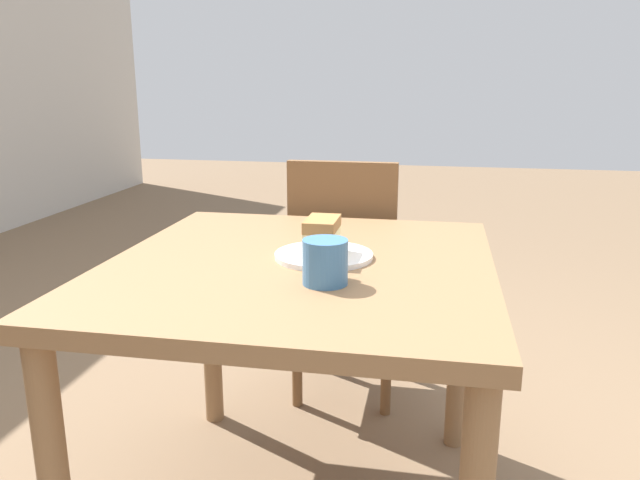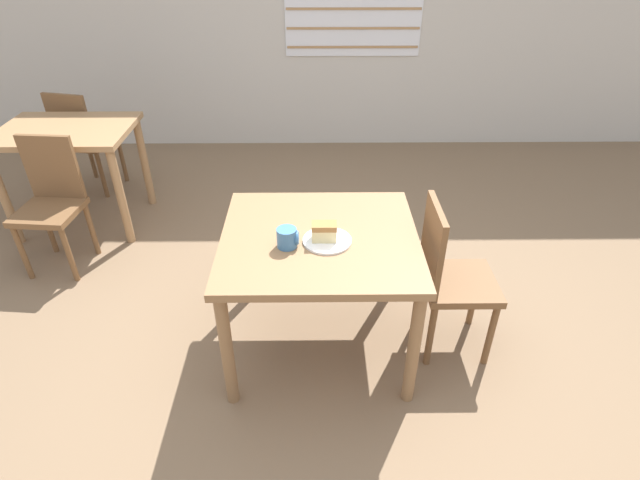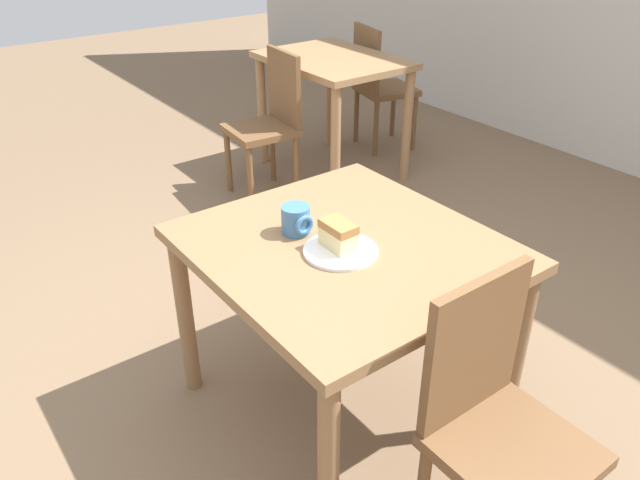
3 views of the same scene
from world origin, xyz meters
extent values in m
cube|color=olive|center=(0.03, 0.11, 0.69)|extent=(0.97, 0.90, 0.04)
cylinder|color=olive|center=(0.46, -0.29, 0.33)|extent=(0.06, 0.06, 0.67)
cylinder|color=olive|center=(0.46, 0.51, 0.33)|extent=(0.06, 0.06, 0.67)
cube|color=brown|center=(0.76, 0.09, 0.42)|extent=(0.37, 0.37, 0.04)
cylinder|color=brown|center=(0.91, -0.06, 0.20)|extent=(0.04, 0.04, 0.40)
cylinder|color=brown|center=(0.91, 0.25, 0.20)|extent=(0.04, 0.04, 0.40)
cylinder|color=brown|center=(0.60, -0.06, 0.20)|extent=(0.04, 0.04, 0.40)
cylinder|color=brown|center=(0.60, 0.25, 0.20)|extent=(0.04, 0.04, 0.40)
cube|color=brown|center=(0.59, 0.09, 0.66)|extent=(0.03, 0.35, 0.43)
cylinder|color=white|center=(0.06, 0.06, 0.72)|extent=(0.24, 0.24, 0.01)
cube|color=beige|center=(0.05, 0.06, 0.75)|extent=(0.12, 0.07, 0.06)
cube|color=#A3703D|center=(0.05, 0.06, 0.80)|extent=(0.12, 0.07, 0.03)
cylinder|color=teal|center=(-0.13, 0.02, 0.76)|extent=(0.10, 0.10, 0.10)
torus|color=teal|center=(-0.08, 0.02, 0.76)|extent=(0.02, 0.07, 0.07)
camera|label=1|loc=(-1.35, -0.20, 1.13)|focal=35.00mm
camera|label=2|loc=(0.01, -1.93, 2.04)|focal=28.00mm
camera|label=3|loc=(1.37, -0.99, 1.72)|focal=35.00mm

